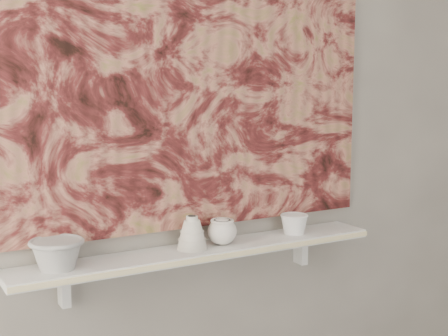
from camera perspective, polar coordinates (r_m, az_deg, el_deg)
wall_back at (r=2.28m, az=-3.13°, el=3.52°), size 3.60×0.00×3.60m
shelf at (r=2.28m, az=-1.96°, el=-7.63°), size 1.40×0.18×0.03m
shelf_stripe at (r=2.20m, az=-0.82°, el=-8.20°), size 1.40×0.01×0.02m
bracket_left at (r=2.18m, az=-14.42°, el=-10.62°), size 0.03×0.06×0.12m
bracket_right at (r=2.60m, az=7.02°, el=-7.38°), size 0.03×0.06×0.12m
painting at (r=2.26m, az=-3.00°, el=8.30°), size 1.50×0.02×1.10m
house_motif at (r=2.51m, az=6.39°, el=1.18°), size 0.09×0.00×0.08m
bowl_grey at (r=2.07m, az=-15.03°, el=-7.58°), size 0.22×0.22×0.10m
cup_cream at (r=2.30m, az=-0.17°, el=-5.82°), size 0.12×0.12×0.10m
bell_vessel at (r=2.24m, az=-2.94°, el=-5.90°), size 0.14×0.14×0.12m
bowl_white at (r=2.47m, az=6.43°, el=-5.10°), size 0.12×0.12×0.08m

